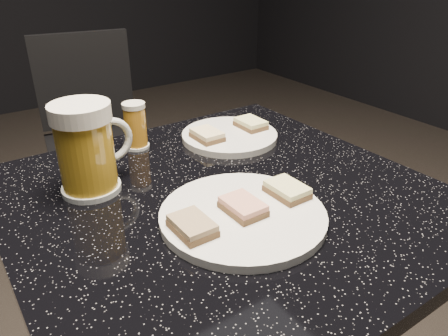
{
  "coord_description": "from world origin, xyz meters",
  "views": [
    {
      "loc": [
        -0.37,
        -0.53,
        1.13
      ],
      "look_at": [
        0.0,
        0.0,
        0.8
      ],
      "focal_mm": 35.0,
      "sensor_mm": 36.0,
      "label": 1
    }
  ],
  "objects_px": {
    "table": "(224,300)",
    "chair": "(95,131)",
    "plate_large": "(243,216)",
    "beer_tumbler": "(135,126)",
    "plate_small": "(230,136)",
    "beer_mug": "(87,148)"
  },
  "relations": [
    {
      "from": "plate_small",
      "to": "beer_mug",
      "type": "bearing_deg",
      "value": -171.65
    },
    {
      "from": "table",
      "to": "chair",
      "type": "distance_m",
      "value": 1.04
    },
    {
      "from": "plate_small",
      "to": "chair",
      "type": "height_order",
      "value": "chair"
    },
    {
      "from": "plate_large",
      "to": "beer_tumbler",
      "type": "relative_size",
      "value": 2.65
    },
    {
      "from": "chair",
      "to": "table",
      "type": "bearing_deg",
      "value": -96.19
    },
    {
      "from": "plate_small",
      "to": "beer_tumbler",
      "type": "xyz_separation_m",
      "value": [
        -0.19,
        0.08,
        0.04
      ]
    },
    {
      "from": "table",
      "to": "chair",
      "type": "relative_size",
      "value": 0.88
    },
    {
      "from": "plate_large",
      "to": "plate_small",
      "type": "xyz_separation_m",
      "value": [
        0.17,
        0.27,
        0.0
      ]
    },
    {
      "from": "beer_mug",
      "to": "plate_large",
      "type": "bearing_deg",
      "value": -54.91
    },
    {
      "from": "table",
      "to": "beer_mug",
      "type": "xyz_separation_m",
      "value": [
        -0.18,
        0.14,
        0.32
      ]
    },
    {
      "from": "beer_tumbler",
      "to": "table",
      "type": "bearing_deg",
      "value": -81.76
    },
    {
      "from": "chair",
      "to": "plate_large",
      "type": "bearing_deg",
      "value": -96.8
    },
    {
      "from": "plate_large",
      "to": "beer_mug",
      "type": "relative_size",
      "value": 1.65
    },
    {
      "from": "beer_mug",
      "to": "beer_tumbler",
      "type": "distance_m",
      "value": 0.19
    },
    {
      "from": "plate_large",
      "to": "table",
      "type": "xyz_separation_m",
      "value": [
        0.02,
        0.08,
        -0.25
      ]
    },
    {
      "from": "plate_large",
      "to": "beer_mug",
      "type": "bearing_deg",
      "value": 125.09
    },
    {
      "from": "table",
      "to": "beer_mug",
      "type": "bearing_deg",
      "value": 141.27
    },
    {
      "from": "table",
      "to": "chair",
      "type": "xyz_separation_m",
      "value": [
        0.11,
        1.04,
        -0.01
      ]
    },
    {
      "from": "plate_small",
      "to": "table",
      "type": "xyz_separation_m",
      "value": [
        -0.15,
        -0.19,
        -0.25
      ]
    },
    {
      "from": "beer_mug",
      "to": "chair",
      "type": "relative_size",
      "value": 0.19
    },
    {
      "from": "plate_large",
      "to": "table",
      "type": "relative_size",
      "value": 0.35
    },
    {
      "from": "chair",
      "to": "beer_tumbler",
      "type": "bearing_deg",
      "value": -101.1
    }
  ]
}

